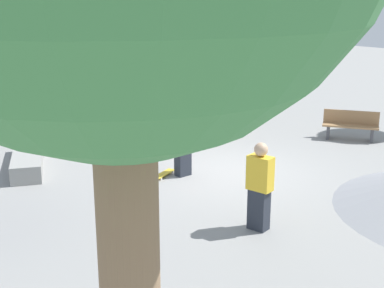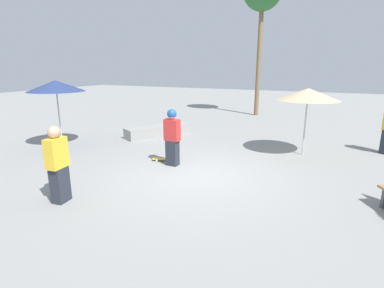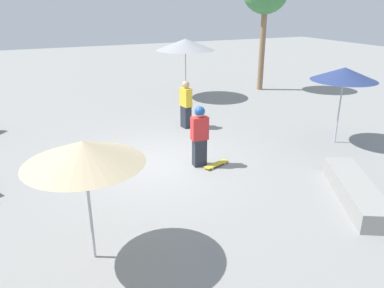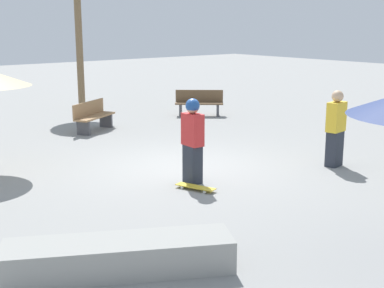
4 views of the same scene
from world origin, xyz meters
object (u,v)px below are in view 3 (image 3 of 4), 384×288
skateboard (216,164)px  concrete_ledge (355,191)px  shade_umbrella_navy (344,74)px  skater_main (200,134)px  shade_umbrella_grey (185,44)px  shade_umbrella_tan (84,153)px  bystander_watching (186,105)px

skateboard → concrete_ledge: bearing=-73.6°
concrete_ledge → shade_umbrella_navy: size_ratio=1.20×
skater_main → skateboard: skater_main is taller
concrete_ledge → shade_umbrella_grey: 10.70m
skateboard → shade_umbrella_tan: 4.94m
shade_umbrella_grey → concrete_ledge: bearing=-1.9°
skateboard → shade_umbrella_navy: (-0.09, 4.31, 2.12)m
skateboard → shade_umbrella_grey: 8.27m
shade_umbrella_tan → skateboard: bearing=124.2°
concrete_ledge → bystander_watching: 6.53m
skater_main → shade_umbrella_navy: 4.88m
skater_main → concrete_ledge: skater_main is taller
shade_umbrella_grey → bystander_watching: 4.77m
skater_main → bystander_watching: skater_main is taller
skateboard → shade_umbrella_tan: size_ratio=0.38×
shade_umbrella_grey → shade_umbrella_tan: bearing=-31.2°
shade_umbrella_tan → skater_main: bearing=129.8°
shade_umbrella_navy → shade_umbrella_tan: (2.65, -8.07, -0.19)m
skater_main → shade_umbrella_tan: shade_umbrella_tan is taller
skater_main → concrete_ledge: size_ratio=0.58×
skateboard → bystander_watching: size_ratio=0.49×
shade_umbrella_navy → skater_main: bearing=-91.9°
bystander_watching → skater_main: bearing=-25.2°
skater_main → shade_umbrella_grey: (-7.32, 2.76, 1.50)m
concrete_ledge → shade_umbrella_grey: (-10.47, 0.35, 2.19)m
skateboard → shade_umbrella_navy: size_ratio=0.35×
skater_main → shade_umbrella_grey: size_ratio=0.63×
concrete_ledge → skater_main: bearing=-142.6°
shade_umbrella_navy → shade_umbrella_tan: bearing=-71.8°
skater_main → bystander_watching: 3.34m
shade_umbrella_grey → shade_umbrella_tan: (10.13, -6.13, -0.42)m
concrete_ledge → shade_umbrella_navy: 4.25m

